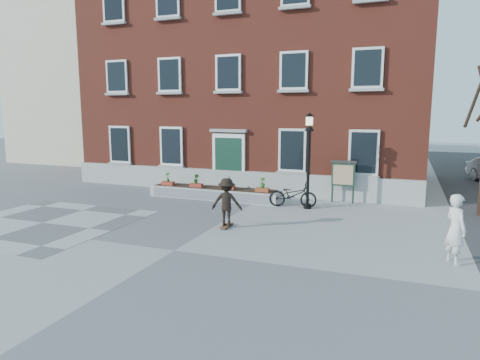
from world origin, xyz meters
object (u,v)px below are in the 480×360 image
at_px(lamp_post, 309,147).
at_px(skateboarder, 227,202).
at_px(notice_board, 343,174).
at_px(bystander, 456,229).
at_px(bicycle, 293,195).

xyz_separation_m(lamp_post, skateboarder, (-1.99, -3.88, -1.64)).
height_order(notice_board, skateboarder, notice_board).
relative_size(bystander, notice_board, 1.00).
relative_size(bicycle, skateboarder, 1.15).
height_order(bicycle, bystander, bystander).
distance_m(bicycle, lamp_post, 2.12).
bearing_deg(skateboarder, lamp_post, 62.91).
bearing_deg(bystander, lamp_post, 13.86).
height_order(bicycle, lamp_post, lamp_post).
bearing_deg(bicycle, skateboarder, 151.55).
bearing_deg(skateboarder, bicycle, 71.01).
relative_size(notice_board, skateboarder, 1.08).
bearing_deg(lamp_post, bystander, -44.79).
bearing_deg(bystander, bicycle, 17.06).
height_order(bicycle, notice_board, notice_board).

